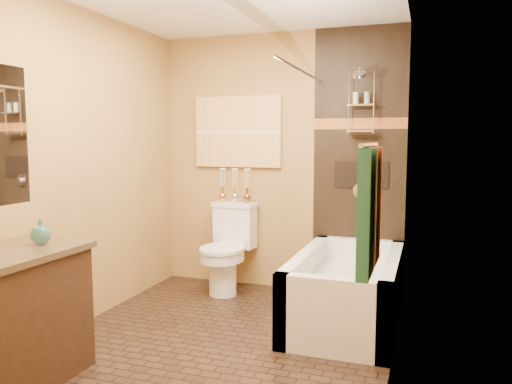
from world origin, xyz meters
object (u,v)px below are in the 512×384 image
at_px(sunset_painting, 238,132).
at_px(vanity, 7,320).
at_px(toilet, 228,248).
at_px(bathtub, 347,295).

relative_size(sunset_painting, vanity, 0.96).
bearing_deg(toilet, bathtub, -15.52).
xyz_separation_m(bathtub, vanity, (-1.72, -1.75, 0.19)).
xyz_separation_m(sunset_painting, bathtub, (1.23, -0.73, -1.33)).
relative_size(sunset_painting, toilet, 1.06).
bearing_deg(vanity, bathtub, 46.33).
bearing_deg(sunset_painting, toilet, -90.00).
height_order(sunset_painting, toilet, sunset_painting).
bearing_deg(sunset_painting, bathtub, -30.61).
bearing_deg(toilet, vanity, -98.19).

